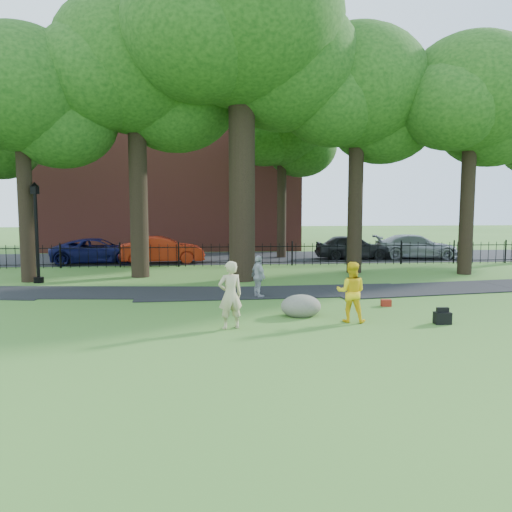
{
  "coord_description": "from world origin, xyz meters",
  "views": [
    {
      "loc": [
        -1.38,
        -14.15,
        3.26
      ],
      "look_at": [
        0.13,
        2.0,
        1.57
      ],
      "focal_mm": 35.0,
      "sensor_mm": 36.0,
      "label": 1
    }
  ],
  "objects": [
    {
      "name": "grey_car",
      "position": [
        7.07,
        14.7,
        0.74
      ],
      "size": [
        4.38,
        1.87,
        1.48
      ],
      "primitive_type": "imported",
      "rotation": [
        0.0,
        0.0,
        1.54
      ],
      "color": "black",
      "rests_on": "ground"
    },
    {
      "name": "ground",
      "position": [
        0.0,
        0.0,
        0.0
      ],
      "size": [
        120.0,
        120.0,
        0.0
      ],
      "primitive_type": "plane",
      "color": "#3D6B25",
      "rests_on": "ground"
    },
    {
      "name": "backpack",
      "position": [
        4.93,
        -1.33,
        0.16
      ],
      "size": [
        0.45,
        0.29,
        0.33
      ],
      "primitive_type": "cube",
      "rotation": [
        0.0,
        0.0,
        -0.04
      ],
      "color": "black",
      "rests_on": "ground"
    },
    {
      "name": "boulder",
      "position": [
        1.26,
        -0.0,
        0.35
      ],
      "size": [
        1.28,
        1.02,
        0.69
      ],
      "primitive_type": "ellipsoid",
      "rotation": [
        0.0,
        0.0,
        0.12
      ],
      "color": "#6A6258",
      "rests_on": "ground"
    },
    {
      "name": "street",
      "position": [
        0.0,
        16.0,
        0.0
      ],
      "size": [
        80.0,
        7.0,
        0.02
      ],
      "primitive_type": "cube",
      "color": "black",
      "rests_on": "ground"
    },
    {
      "name": "big_tree",
      "position": [
        0.13,
        7.09,
        10.14
      ],
      "size": [
        10.08,
        8.61,
        14.37
      ],
      "color": "black",
      "rests_on": "ground"
    },
    {
      "name": "lamppost",
      "position": [
        -8.49,
        7.15,
        2.04
      ],
      "size": [
        0.41,
        0.41,
        4.16
      ],
      "rotation": [
        0.0,
        0.0,
        -0.27
      ],
      "color": "black",
      "rests_on": "ground"
    },
    {
      "name": "red_sedan",
      "position": [
        -3.98,
        13.5,
        0.75
      ],
      "size": [
        4.68,
        2.03,
        1.5
      ],
      "primitive_type": "imported",
      "rotation": [
        0.0,
        0.0,
        1.67
      ],
      "color": "#9F1F0C",
      "rests_on": "ground"
    },
    {
      "name": "brick_building",
      "position": [
        -4.0,
        24.0,
        6.0
      ],
      "size": [
        18.0,
        8.0,
        12.0
      ],
      "primitive_type": "cube",
      "color": "brown",
      "rests_on": "ground"
    },
    {
      "name": "red_bag",
      "position": [
        4.24,
        1.12,
        0.11
      ],
      "size": [
        0.33,
        0.23,
        0.22
      ],
      "primitive_type": "cube",
      "rotation": [
        0.0,
        0.0,
        -0.1
      ],
      "color": "maroon",
      "rests_on": "ground"
    },
    {
      "name": "woman",
      "position": [
        -0.85,
        -1.29,
        0.9
      ],
      "size": [
        0.74,
        0.59,
        1.79
      ],
      "primitive_type": "imported",
      "rotation": [
        0.0,
        0.0,
        3.41
      ],
      "color": "tan",
      "rests_on": "ground"
    },
    {
      "name": "iron_fence",
      "position": [
        0.0,
        12.0,
        0.6
      ],
      "size": [
        44.0,
        0.04,
        1.2
      ],
      "color": "black",
      "rests_on": "ground"
    },
    {
      "name": "tree_row",
      "position": [
        0.52,
        8.4,
        8.15
      ],
      "size": [
        26.82,
        7.96,
        12.42
      ],
      "color": "black",
      "rests_on": "ground"
    },
    {
      "name": "man",
      "position": [
        2.51,
        -0.86,
        0.84
      ],
      "size": [
        0.97,
        0.86,
        1.68
      ],
      "primitive_type": "imported",
      "rotation": [
        0.0,
        0.0,
        2.82
      ],
      "color": "yellow",
      "rests_on": "ground"
    },
    {
      "name": "silver_car",
      "position": [
        10.97,
        14.67,
        0.72
      ],
      "size": [
        5.18,
        2.68,
        1.44
      ],
      "primitive_type": "imported",
      "rotation": [
        0.0,
        0.0,
        1.43
      ],
      "color": "gray",
      "rests_on": "ground"
    },
    {
      "name": "pedestrian",
      "position": [
        0.31,
        3.0,
        0.74
      ],
      "size": [
        0.67,
        0.94,
        1.48
      ],
      "primitive_type": "imported",
      "rotation": [
        0.0,
        0.0,
        1.97
      ],
      "color": "#ACACB1",
      "rests_on": "ground"
    },
    {
      "name": "navy_van",
      "position": [
        -7.45,
        13.79,
        0.69
      ],
      "size": [
        5.18,
        2.72,
        1.39
      ],
      "primitive_type": "imported",
      "rotation": [
        0.0,
        0.0,
        1.66
      ],
      "color": "#0C0E40",
      "rests_on": "ground"
    },
    {
      "name": "footpath",
      "position": [
        1.0,
        3.9,
        0.0
      ],
      "size": [
        36.07,
        3.85,
        0.03
      ],
      "primitive_type": "cube",
      "rotation": [
        0.0,
        0.0,
        0.03
      ],
      "color": "black",
      "rests_on": "ground"
    }
  ]
}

